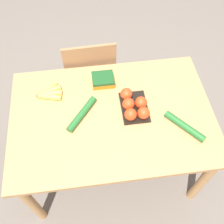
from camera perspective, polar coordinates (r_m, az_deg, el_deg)
ground_plane at (r=2.31m, az=0.00°, el=-10.64°), size 12.00×12.00×0.00m
dining_table at (r=1.74m, az=0.00°, el=-2.39°), size 1.29×0.87×0.74m
chair at (r=2.24m, az=-4.70°, el=8.18°), size 0.43×0.41×0.88m
banana_bunch at (r=1.79m, az=-13.58°, el=4.07°), size 0.17×0.17×0.03m
tomato_pack at (r=1.65m, az=4.81°, el=1.39°), size 0.17×0.25×0.09m
carrot_bag at (r=1.79m, az=-1.99°, el=7.10°), size 0.15×0.12×0.06m
cucumber_near at (r=1.65m, az=-6.56°, el=-0.40°), size 0.20×0.25×0.04m
cucumber_far at (r=1.65m, az=15.52°, el=-2.98°), size 0.21×0.24×0.04m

